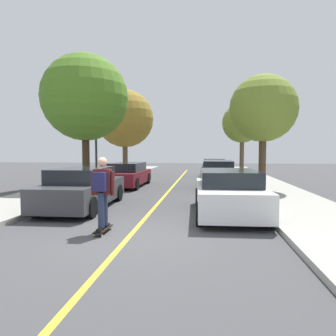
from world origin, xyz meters
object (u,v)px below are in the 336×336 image
(street_tree_left_near, at_px, (125,119))
(street_tree_right_nearest, at_px, (263,109))
(parked_car_right_far, at_px, (214,168))
(fire_hydrant, at_px, (68,186))
(street_tree_right_near, at_px, (242,123))
(skateboard, at_px, (103,229))
(skateboarder, at_px, (102,189))
(parked_car_left_nearest, at_px, (83,188))
(streetlamp, at_px, (96,130))
(parked_car_right_near, at_px, (218,174))
(street_tree_left_nearest, at_px, (85,98))
(parked_car_right_nearest, at_px, (228,193))
(parked_car_left_near, at_px, (128,175))

(street_tree_left_near, bearing_deg, street_tree_right_nearest, -44.19)
(parked_car_right_far, distance_m, fire_hydrant, 13.11)
(street_tree_right_near, bearing_deg, parked_car_right_far, 150.77)
(skateboard, height_order, skateboarder, skateboarder)
(parked_car_left_nearest, relative_size, skateboard, 5.37)
(parked_car_left_nearest, bearing_deg, skateboarder, -60.30)
(street_tree_right_near, relative_size, fire_hydrant, 7.48)
(street_tree_right_near, height_order, skateboard, street_tree_right_near)
(street_tree_right_nearest, relative_size, skateboard, 6.30)
(street_tree_right_near, bearing_deg, street_tree_left_near, 175.61)
(street_tree_left_near, bearing_deg, skateboard, -77.15)
(street_tree_right_nearest, xyz_separation_m, streetlamp, (-8.59, 1.59, -0.78))
(parked_car_right_near, height_order, skateboarder, skateboarder)
(street_tree_right_nearest, height_order, fire_hydrant, street_tree_right_nearest)
(skateboard, bearing_deg, street_tree_left_nearest, 114.13)
(parked_car_right_nearest, height_order, street_tree_right_near, street_tree_right_near)
(parked_car_left_near, distance_m, skateboarder, 9.54)
(street_tree_left_nearest, height_order, skateboarder, street_tree_left_nearest)
(parked_car_right_far, height_order, street_tree_left_nearest, street_tree_left_nearest)
(parked_car_left_nearest, bearing_deg, street_tree_right_nearest, 34.01)
(skateboard, bearing_deg, parked_car_right_nearest, 37.59)
(street_tree_right_near, relative_size, skateboarder, 3.05)
(skateboard, bearing_deg, parked_car_right_far, 79.25)
(parked_car_right_near, xyz_separation_m, skateboarder, (-3.15, -9.54, 0.38))
(parked_car_left_near, relative_size, fire_hydrant, 6.44)
(street_tree_left_nearest, relative_size, skateboard, 7.99)
(street_tree_left_near, height_order, street_tree_right_near, street_tree_left_near)
(parked_car_left_nearest, xyz_separation_m, parked_car_right_nearest, (4.89, -0.60, 0.00))
(parked_car_left_near, height_order, street_tree_left_nearest, street_tree_left_nearest)
(street_tree_right_nearest, bearing_deg, fire_hydrant, -163.37)
(parked_car_left_nearest, height_order, street_tree_right_nearest, street_tree_right_nearest)
(parked_car_left_near, distance_m, skateboard, 9.51)
(street_tree_right_near, xyz_separation_m, skateboard, (-5.10, -15.50, -3.83))
(streetlamp, bearing_deg, street_tree_right_near, 36.14)
(fire_hydrant, relative_size, skateboarder, 0.41)
(skateboard, bearing_deg, street_tree_left_near, 102.85)
(parked_car_left_near, relative_size, skateboarder, 2.63)
(parked_car_left_near, relative_size, streetlamp, 0.87)
(street_tree_left_near, height_order, streetlamp, street_tree_left_near)
(street_tree_left_near, height_order, skateboarder, street_tree_left_near)
(street_tree_right_nearest, distance_m, street_tree_right_near, 7.86)
(parked_car_left_nearest, distance_m, parked_car_right_near, 8.13)
(parked_car_right_far, xyz_separation_m, street_tree_right_nearest, (1.94, -8.95, 3.24))
(parked_car_left_nearest, bearing_deg, street_tree_left_nearest, 110.46)
(street_tree_right_near, bearing_deg, fire_hydrant, -128.85)
(parked_car_left_near, bearing_deg, street_tree_right_near, 42.06)
(street_tree_right_nearest, bearing_deg, parked_car_right_near, 136.09)
(parked_car_left_near, distance_m, streetlamp, 3.03)
(parked_car_right_near, bearing_deg, parked_car_left_near, -177.91)
(parked_car_right_far, height_order, street_tree_right_near, street_tree_right_near)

